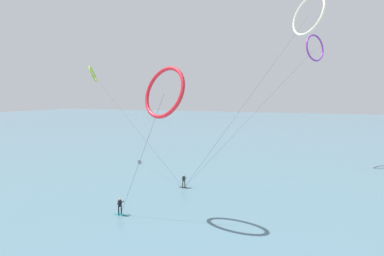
% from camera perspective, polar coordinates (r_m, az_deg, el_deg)
% --- Properties ---
extents(sea_water, '(400.00, 200.00, 0.08)m').
position_cam_1_polar(sea_water, '(108.76, 16.15, 0.20)').
color(sea_water, slate).
rests_on(sea_water, ground).
extents(surfer_teal, '(1.40, 0.71, 1.70)m').
position_cam_1_polar(surfer_teal, '(28.49, -14.94, -15.89)').
color(surfer_teal, teal).
rests_on(surfer_teal, ground).
extents(surfer_charcoal, '(1.40, 0.72, 1.70)m').
position_cam_1_polar(surfer_charcoal, '(35.14, -1.74, -11.30)').
color(surfer_charcoal, black).
rests_on(surfer_charcoal, ground).
extents(kite_violet, '(17.42, 22.73, 22.19)m').
position_cam_1_polar(kite_violet, '(52.17, 24.45, 15.08)').
color(kite_violet, purple).
rests_on(kite_violet, ground).
extents(kite_lime, '(22.98, 10.89, 17.25)m').
position_cam_1_polar(kite_lime, '(52.96, -20.12, 10.62)').
color(kite_lime, '#8CC62D').
rests_on(kite_lime, ground).
extents(kite_crimson, '(7.01, 3.64, 14.49)m').
position_cam_1_polar(kite_crimson, '(25.25, -5.94, 7.51)').
color(kite_crimson, red).
rests_on(kite_crimson, ground).
extents(kite_ivory, '(16.04, 7.74, 23.75)m').
position_cam_1_polar(kite_ivory, '(37.58, 23.23, 20.99)').
color(kite_ivory, silver).
rests_on(kite_ivory, ground).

